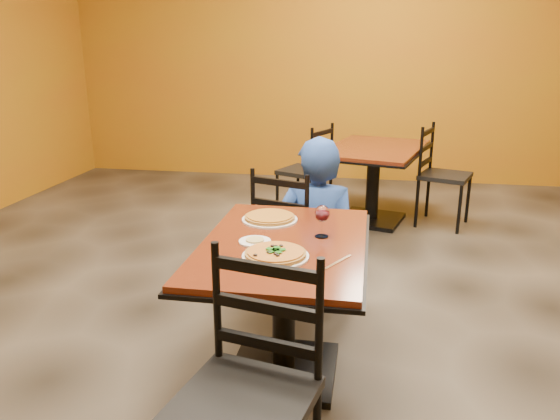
% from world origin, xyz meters
% --- Properties ---
extents(floor, '(7.00, 8.00, 0.01)m').
position_xyz_m(floor, '(0.00, 0.00, 0.00)').
color(floor, black).
rests_on(floor, ground).
extents(wall_back, '(7.00, 0.01, 3.00)m').
position_xyz_m(wall_back, '(0.00, 4.00, 1.50)').
color(wall_back, '#A45712').
rests_on(wall_back, ground).
extents(table_main, '(0.83, 1.23, 0.75)m').
position_xyz_m(table_main, '(0.00, -0.50, 0.56)').
color(table_main, maroon).
rests_on(table_main, floor).
extents(table_second, '(1.17, 1.46, 0.75)m').
position_xyz_m(table_second, '(0.44, 2.22, 0.56)').
color(table_second, maroon).
rests_on(table_second, floor).
extents(chair_main_near, '(0.53, 0.53, 0.99)m').
position_xyz_m(chair_main_near, '(0.01, -1.44, 0.50)').
color(chair_main_near, black).
rests_on(chair_main_near, floor).
extents(chair_main_far, '(0.54, 0.54, 0.94)m').
position_xyz_m(chair_main_far, '(-0.09, 0.39, 0.47)').
color(chair_main_far, black).
rests_on(chair_main_far, floor).
extents(chair_second_left, '(0.57, 0.57, 0.96)m').
position_xyz_m(chair_second_left, '(-0.24, 2.22, 0.48)').
color(chair_second_left, black).
rests_on(chair_second_left, floor).
extents(chair_second_right, '(0.56, 0.56, 0.97)m').
position_xyz_m(chair_second_right, '(1.12, 2.22, 0.49)').
color(chair_second_right, black).
rests_on(chair_second_right, floor).
extents(diner, '(0.60, 0.41, 1.13)m').
position_xyz_m(diner, '(0.07, 0.44, 0.56)').
color(diner, navy).
rests_on(diner, floor).
extents(plate_main, '(0.31, 0.31, 0.01)m').
position_xyz_m(plate_main, '(-0.00, -0.71, 0.76)').
color(plate_main, white).
rests_on(plate_main, table_main).
extents(pizza_main, '(0.28, 0.28, 0.02)m').
position_xyz_m(pizza_main, '(-0.00, -0.71, 0.77)').
color(pizza_main, maroon).
rests_on(pizza_main, plate_main).
extents(plate_far, '(0.31, 0.31, 0.01)m').
position_xyz_m(plate_far, '(-0.13, -0.18, 0.76)').
color(plate_far, white).
rests_on(plate_far, table_main).
extents(pizza_far, '(0.28, 0.28, 0.02)m').
position_xyz_m(pizza_far, '(-0.13, -0.18, 0.77)').
color(pizza_far, '#B98D23').
rests_on(pizza_far, plate_far).
extents(side_plate, '(0.16, 0.16, 0.01)m').
position_xyz_m(side_plate, '(-0.14, -0.54, 0.76)').
color(side_plate, white).
rests_on(side_plate, table_main).
extents(dip, '(0.09, 0.09, 0.01)m').
position_xyz_m(dip, '(-0.14, -0.54, 0.76)').
color(dip, tan).
rests_on(dip, side_plate).
extents(wine_glass, '(0.08, 0.08, 0.18)m').
position_xyz_m(wine_glass, '(0.18, -0.40, 0.84)').
color(wine_glass, white).
rests_on(wine_glass, table_main).
extents(fork, '(0.06, 0.19, 0.00)m').
position_xyz_m(fork, '(-0.13, -0.73, 0.75)').
color(fork, silver).
rests_on(fork, table_main).
extents(knife, '(0.12, 0.19, 0.00)m').
position_xyz_m(knife, '(0.28, -0.72, 0.75)').
color(knife, silver).
rests_on(knife, table_main).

